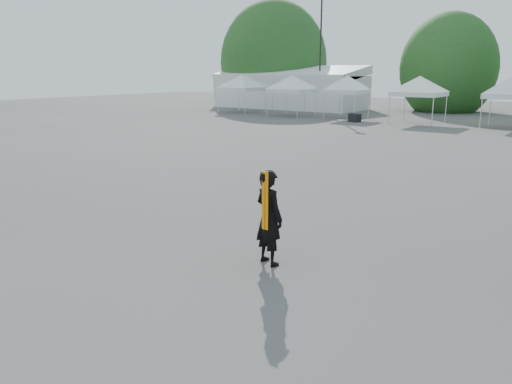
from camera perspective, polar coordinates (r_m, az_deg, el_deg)
The scene contains 12 objects.
ground at distance 10.68m, azimuth 2.29°, elevation -6.39°, with size 120.00×120.00×0.00m, color #474442.
marquee at distance 51.40m, azimuth 3.82°, elevation 11.74°, with size 15.00×6.25×4.23m.
light_pole_west at distance 48.51m, azimuth 7.38°, elevation 16.04°, with size 0.60×0.25×10.30m.
tree_far_w at distance 56.08m, azimuth 2.00°, elevation 14.54°, with size 4.80×4.80×7.30m.
tree_mid_w at distance 50.21m, azimuth 21.09°, elevation 13.08°, with size 4.16×4.16×6.33m.
tent_a at distance 45.79m, azimuth -1.64°, elevation 12.90°, with size 4.55×4.55×3.88m.
tent_b at distance 42.14m, azimuth 4.14°, elevation 12.80°, with size 4.41×4.41×3.88m.
tent_c at distance 40.35m, azimuth 10.42°, elevation 12.58°, with size 3.93×3.93×3.88m.
tent_d at distance 37.71m, azimuth 18.22°, elevation 12.08°, with size 4.61×4.61×3.88m.
tent_e at distance 36.44m, azimuth 27.11°, elevation 11.25°, with size 3.96×3.96×3.88m.
man at distance 9.55m, azimuth 1.49°, elevation -2.91°, with size 0.78×0.62×1.87m.
crate_west at distance 37.89m, azimuth 11.22°, elevation 8.31°, with size 0.77×0.60×0.60m, color black.
Camera 1 is at (5.58, -8.34, 3.66)m, focal length 35.00 mm.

